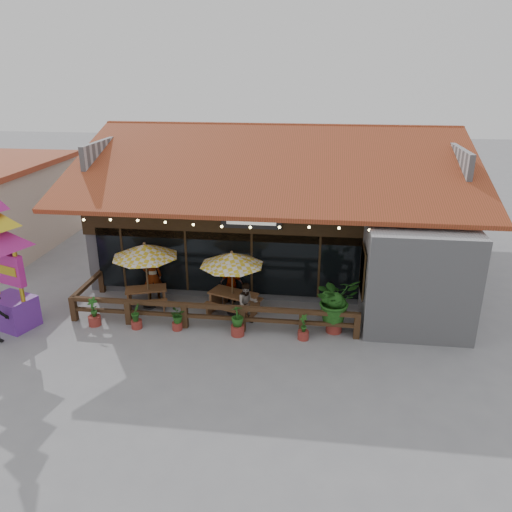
# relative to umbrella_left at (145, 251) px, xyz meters

# --- Properties ---
(ground) EXTENTS (100.00, 100.00, 0.00)m
(ground) POSITION_rel_umbrella_left_xyz_m (4.22, -0.82, -2.24)
(ground) COLOR gray
(ground) RESTS_ON ground
(restaurant_building) EXTENTS (15.50, 14.73, 6.09)m
(restaurant_building) POSITION_rel_umbrella_left_xyz_m (4.48, 5.79, -0.03)
(restaurant_building) COLOR #9E9EA3
(restaurant_building) RESTS_ON ground
(patio_railing) EXTENTS (10.00, 2.60, 0.92)m
(patio_railing) POSITION_rel_umbrella_left_xyz_m (1.97, -1.09, -1.62)
(patio_railing) COLOR #422B17
(patio_railing) RESTS_ON ground
(umbrella_left) EXTENTS (2.67, 2.67, 2.57)m
(umbrella_left) POSITION_rel_umbrella_left_xyz_m (0.00, 0.00, 0.00)
(umbrella_left) COLOR brown
(umbrella_left) RESTS_ON ground
(umbrella_right) EXTENTS (3.03, 3.03, 2.43)m
(umbrella_right) POSITION_rel_umbrella_left_xyz_m (3.17, -0.13, -0.12)
(umbrella_right) COLOR brown
(umbrella_right) RESTS_ON ground
(picnic_table_left) EXTENTS (1.83, 1.70, 0.72)m
(picnic_table_left) POSITION_rel_umbrella_left_xyz_m (-0.12, 0.09, -1.75)
(picnic_table_left) COLOR brown
(picnic_table_left) RESTS_ON ground
(picnic_table_right) EXTENTS (2.11, 1.97, 0.82)m
(picnic_table_right) POSITION_rel_umbrella_left_xyz_m (3.20, -0.09, -1.69)
(picnic_table_right) COLOR brown
(picnic_table_right) RESTS_ON ground
(thai_sign_tower) EXTENTS (2.75, 2.75, 5.84)m
(thai_sign_tower) POSITION_rel_umbrella_left_xyz_m (-4.14, -1.96, 0.84)
(thai_sign_tower) COLOR #672999
(thai_sign_tower) RESTS_ON ground
(tropical_plant) EXTENTS (1.85, 1.77, 2.01)m
(tropical_plant) POSITION_rel_umbrella_left_xyz_m (6.79, -0.98, -1.09)
(tropical_plant) COLOR maroon
(tropical_plant) RESTS_ON ground
(diner_a) EXTENTS (0.79, 0.62, 1.89)m
(diner_a) POSITION_rel_umbrella_left_xyz_m (-0.04, 0.71, -1.30)
(diner_a) COLOR #332210
(diner_a) RESTS_ON ground
(diner_b) EXTENTS (0.91, 0.82, 1.52)m
(diner_b) POSITION_rel_umbrella_left_xyz_m (3.80, -0.79, -1.48)
(diner_b) COLOR #332210
(diner_b) RESTS_ON ground
(diner_c) EXTENTS (0.91, 0.45, 1.50)m
(diner_c) POSITION_rel_umbrella_left_xyz_m (2.98, 0.87, -1.49)
(diner_c) COLOR #332210
(diner_c) RESTS_ON ground
(planter_a) EXTENTS (0.43, 0.43, 1.05)m
(planter_a) POSITION_rel_umbrella_left_xyz_m (-1.43, -1.57, -1.80)
(planter_a) COLOR maroon
(planter_a) RESTS_ON ground
(planter_b) EXTENTS (0.37, 0.38, 0.90)m
(planter_b) POSITION_rel_umbrella_left_xyz_m (0.09, -1.59, -1.83)
(planter_b) COLOR maroon
(planter_b) RESTS_ON ground
(planter_c) EXTENTS (0.67, 0.65, 0.84)m
(planter_c) POSITION_rel_umbrella_left_xyz_m (1.50, -1.52, -1.76)
(planter_c) COLOR maroon
(planter_c) RESTS_ON ground
(planter_d) EXTENTS (0.55, 0.55, 1.09)m
(planter_d) POSITION_rel_umbrella_left_xyz_m (3.60, -1.63, -1.71)
(planter_d) COLOR maroon
(planter_d) RESTS_ON ground
(planter_e) EXTENTS (0.37, 0.38, 0.90)m
(planter_e) POSITION_rel_umbrella_left_xyz_m (5.78, -1.61, -1.86)
(planter_e) COLOR maroon
(planter_e) RESTS_ON ground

